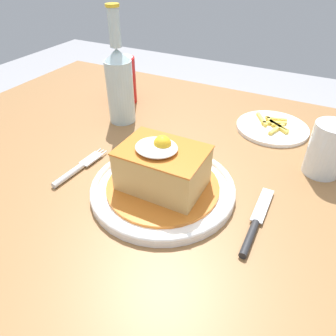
% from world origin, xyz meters
% --- Properties ---
extents(dining_table, '(1.19, 0.89, 0.76)m').
position_xyz_m(dining_table, '(0.00, 0.00, 0.64)').
color(dining_table, olive).
rests_on(dining_table, ground_plane).
extents(main_plate, '(0.26, 0.26, 0.02)m').
position_xyz_m(main_plate, '(0.05, -0.08, 0.77)').
color(main_plate, white).
rests_on(main_plate, dining_table).
extents(sandwich_meal, '(0.20, 0.20, 0.11)m').
position_xyz_m(sandwich_meal, '(0.05, -0.08, 0.81)').
color(sandwich_meal, '#C66B23').
rests_on(sandwich_meal, main_plate).
extents(fork, '(0.03, 0.14, 0.01)m').
position_xyz_m(fork, '(-0.13, -0.11, 0.76)').
color(fork, silver).
rests_on(fork, dining_table).
extents(knife, '(0.02, 0.17, 0.01)m').
position_xyz_m(knife, '(0.22, -0.10, 0.76)').
color(knife, '#262628').
rests_on(knife, dining_table).
extents(soda_can, '(0.07, 0.07, 0.12)m').
position_xyz_m(soda_can, '(-0.23, 0.22, 0.82)').
color(soda_can, red).
rests_on(soda_can, dining_table).
extents(beer_bottle_clear, '(0.06, 0.06, 0.27)m').
position_xyz_m(beer_bottle_clear, '(-0.17, 0.12, 0.86)').
color(beer_bottle_clear, '#ADC6CC').
rests_on(beer_bottle_clear, dining_table).
extents(drinking_glass, '(0.07, 0.07, 0.10)m').
position_xyz_m(drinking_glass, '(0.30, 0.12, 0.80)').
color(drinking_glass, '#3F2314').
rests_on(drinking_glass, dining_table).
extents(side_plate_fries, '(0.17, 0.17, 0.02)m').
position_xyz_m(side_plate_fries, '(0.18, 0.25, 0.76)').
color(side_plate_fries, white).
rests_on(side_plate_fries, dining_table).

